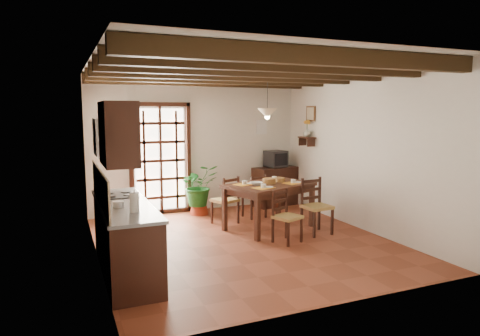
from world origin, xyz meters
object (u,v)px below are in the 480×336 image
sideboard (275,186)px  chair_near_right (316,216)px  chair_near_left (287,226)px  kitchen_counter (125,237)px  chair_far_left (226,209)px  dining_table (269,190)px  pendant_lamp (267,112)px  potted_plant (199,187)px  chair_far_right (254,204)px  crt_tv (276,159)px

sideboard → chair_near_right: bearing=-111.7°
chair_near_left → chair_near_right: chair_near_right is taller
kitchen_counter → chair_far_left: kitchen_counter is taller
dining_table → pendant_lamp: bearing=71.3°
chair_far_left → pendant_lamp: pendant_lamp is taller
chair_near_left → potted_plant: 2.50m
chair_far_left → sideboard: 1.93m
chair_near_right → chair_far_left: size_ratio=1.06×
chair_far_right → potted_plant: (-0.94, 0.68, 0.30)m
sideboard → kitchen_counter: bearing=-154.3°
chair_near_right → sideboard: bearing=75.2°
pendant_lamp → sideboard: bearing=57.5°
kitchen_counter → crt_tv: bearing=37.4°
kitchen_counter → chair_near_right: size_ratio=2.35×
chair_far_left → crt_tv: crt_tv is taller
chair_near_left → sideboard: sideboard is taller
sideboard → pendant_lamp: bearing=-134.3°
kitchen_counter → dining_table: bearing=23.2°
chair_near_right → dining_table: bearing=130.0°
dining_table → crt_tv: (1.00, 1.67, 0.34)m
chair_far_right → sideboard: sideboard is taller
pendant_lamp → potted_plant: bearing=120.3°
kitchen_counter → chair_near_left: bearing=6.6°
sideboard → crt_tv: 0.62m
kitchen_counter → chair_far_right: kitchen_counter is taller
crt_tv → chair_near_left: bearing=-124.5°
dining_table → potted_plant: (-0.83, 1.53, -0.14)m
crt_tv → kitchen_counter: bearing=-153.2°
dining_table → chair_near_right: 0.95m
potted_plant → pendant_lamp: size_ratio=2.60×
kitchen_counter → crt_tv: kitchen_counter is taller
sideboard → crt_tv: crt_tv is taller
chair_far_right → pendant_lamp: size_ratio=1.01×
kitchen_counter → sideboard: size_ratio=2.21×
chair_near_left → chair_far_right: (0.22, 1.70, 0.00)m
kitchen_counter → chair_far_left: (2.08, 1.76, -0.19)m
chair_near_left → dining_table: bearing=61.1°
dining_table → potted_plant: 1.74m
dining_table → chair_near_left: (-0.11, -0.85, -0.45)m
chair_near_left → potted_plant: bearing=85.4°
potted_plant → pendant_lamp: (0.83, -1.43, 1.51)m
chair_near_right → crt_tv: (0.40, 2.28, 0.75)m
chair_near_right → sideboard: 2.32m
pendant_lamp → chair_far_right: bearing=81.8°
dining_table → chair_near_left: size_ratio=2.05×
chair_near_left → chair_far_left: size_ratio=0.94×
chair_near_right → potted_plant: 2.59m
chair_near_right → potted_plant: size_ratio=0.43×
kitchen_counter → pendant_lamp: size_ratio=2.66×
sideboard → potted_plant: bearing=172.9°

